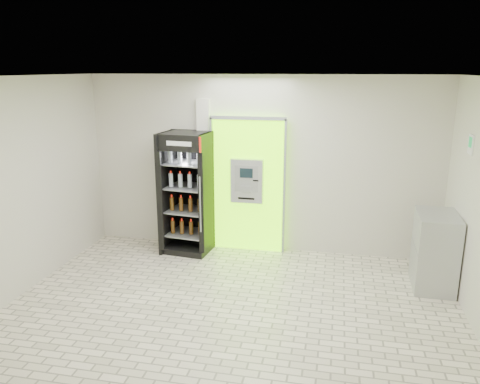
# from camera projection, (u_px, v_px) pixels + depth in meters

# --- Properties ---
(ground) EXTENTS (6.00, 6.00, 0.00)m
(ground) POSITION_uv_depth(u_px,v_px,m) (227.00, 318.00, 5.97)
(ground) COLOR beige
(ground) RESTS_ON ground
(room_shell) EXTENTS (6.00, 6.00, 6.00)m
(room_shell) POSITION_uv_depth(u_px,v_px,m) (226.00, 178.00, 5.50)
(room_shell) COLOR beige
(room_shell) RESTS_ON ground
(atm_assembly) EXTENTS (1.30, 0.24, 2.33)m
(atm_assembly) POSITION_uv_depth(u_px,v_px,m) (248.00, 184.00, 8.00)
(atm_assembly) COLOR #7AFF01
(atm_assembly) RESTS_ON ground
(pillar) EXTENTS (0.22, 0.11, 2.60)m
(pillar) POSITION_uv_depth(u_px,v_px,m) (205.00, 174.00, 8.15)
(pillar) COLOR silver
(pillar) RESTS_ON ground
(beverage_cooler) EXTENTS (0.85, 0.79, 2.07)m
(beverage_cooler) POSITION_uv_depth(u_px,v_px,m) (188.00, 195.00, 7.99)
(beverage_cooler) COLOR black
(beverage_cooler) RESTS_ON ground
(steel_cabinet) EXTENTS (0.58, 0.85, 1.10)m
(steel_cabinet) POSITION_uv_depth(u_px,v_px,m) (435.00, 251.00, 6.72)
(steel_cabinet) COLOR #A8ABB0
(steel_cabinet) RESTS_ON ground
(exit_sign) EXTENTS (0.02, 0.22, 0.26)m
(exit_sign) POSITION_uv_depth(u_px,v_px,m) (471.00, 144.00, 6.16)
(exit_sign) COLOR white
(exit_sign) RESTS_ON room_shell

